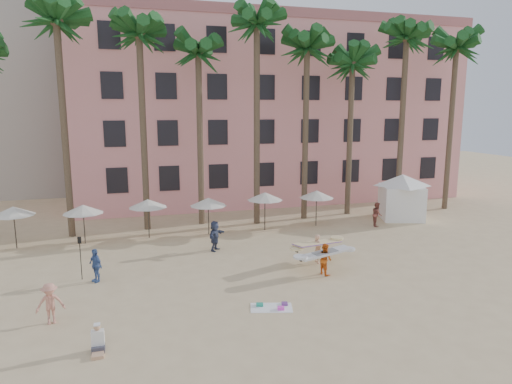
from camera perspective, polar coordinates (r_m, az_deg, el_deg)
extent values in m
plane|color=#D1B789|center=(20.46, 3.20, -14.15)|extent=(120.00, 120.00, 0.00)
cube|color=pink|center=(45.52, 1.00, 9.77)|extent=(35.00, 14.00, 16.00)
cylinder|color=brown|center=(32.36, -22.82, 6.94)|extent=(0.44, 0.44, 14.00)
cylinder|color=brown|center=(32.65, -13.89, 7.03)|extent=(0.44, 0.44, 13.50)
cylinder|color=brown|center=(33.55, -7.00, 6.48)|extent=(0.44, 0.44, 12.50)
cylinder|color=brown|center=(33.38, 0.10, 8.26)|extent=(0.44, 0.44, 14.50)
cylinder|color=brown|center=(35.18, 6.20, 7.08)|extent=(0.44, 0.44, 13.00)
cylinder|color=brown|center=(37.33, 11.64, 6.35)|extent=(0.44, 0.44, 12.00)
cylinder|color=brown|center=(38.44, 17.74, 7.68)|extent=(0.44, 0.44, 14.00)
cylinder|color=brown|center=(41.79, 23.12, 7.18)|extent=(0.44, 0.44, 13.50)
cylinder|color=#332B23|center=(31.70, -27.90, -4.05)|extent=(0.07, 0.07, 2.50)
cone|color=silver|center=(31.47, -28.07, -2.11)|extent=(2.50, 2.50, 0.55)
cylinder|color=#332B23|center=(31.00, -20.68, -3.90)|extent=(0.07, 0.07, 2.40)
cone|color=silver|center=(30.77, -20.81, -2.01)|extent=(2.50, 2.50, 0.55)
cylinder|color=#332B23|center=(31.06, -13.29, -3.38)|extent=(0.07, 0.07, 2.50)
cone|color=silver|center=(30.82, -13.37, -1.39)|extent=(2.50, 2.50, 0.55)
cylinder|color=#332B23|center=(31.38, -5.95, -3.11)|extent=(0.07, 0.07, 2.40)
cone|color=silver|center=(31.15, -5.99, -1.23)|extent=(2.50, 2.50, 0.55)
cylinder|color=#332B23|center=(32.15, 1.12, -2.54)|extent=(0.07, 0.07, 2.60)
cone|color=silver|center=(31.92, 1.13, -0.53)|extent=(2.50, 2.50, 0.55)
cylinder|color=#332B23|center=(33.70, 7.55, -2.11)|extent=(0.07, 0.07, 2.50)
cone|color=silver|center=(33.48, 7.59, -0.28)|extent=(2.50, 2.50, 0.55)
cube|color=white|center=(37.27, 17.70, -1.24)|extent=(3.80, 3.80, 2.60)
cone|color=white|center=(36.97, 17.85, 1.42)|extent=(5.71, 5.71, 0.90)
cube|color=white|center=(20.35, 1.93, -14.26)|extent=(2.00, 1.43, 0.02)
cube|color=#219173|center=(20.49, 0.46, -13.89)|extent=(0.35, 0.32, 0.10)
cube|color=#F945D8|center=(20.16, 3.13, -14.29)|extent=(0.33, 0.28, 0.12)
cube|color=#6C3784|center=(20.64, 3.60, -13.75)|extent=(0.33, 0.36, 0.08)
imported|color=tan|center=(25.78, 7.71, -7.02)|extent=(0.43, 0.62, 1.64)
cube|color=beige|center=(25.68, 7.73, -6.32)|extent=(3.24, 1.93, 0.38)
imported|color=#DB5E17|center=(24.11, 8.60, -8.28)|extent=(0.82, 0.94, 1.65)
cube|color=silver|center=(24.01, 8.62, -7.54)|extent=(3.05, 1.28, 0.31)
imported|color=#323A57|center=(27.78, -5.15, -5.47)|extent=(1.46, 1.69, 1.84)
imported|color=brown|center=(34.51, 14.88, -2.70)|extent=(0.93, 1.04, 1.77)
imported|color=#415E98|center=(24.21, -19.43, -8.63)|extent=(0.91, 1.05, 1.69)
imported|color=tan|center=(20.40, -24.33, -12.59)|extent=(1.18, 0.79, 1.69)
cylinder|color=black|center=(24.69, -21.06, -7.87)|extent=(0.04, 0.04, 2.10)
cube|color=black|center=(24.41, -21.21, -5.64)|extent=(0.18, 0.03, 0.35)
cube|color=#3F3F4C|center=(17.98, -19.10, -17.98)|extent=(0.45, 0.42, 0.24)
cube|color=tan|center=(17.70, -19.16, -18.68)|extent=(0.40, 0.45, 0.12)
cube|color=white|center=(17.85, -19.17, -16.82)|extent=(0.44, 0.26, 0.55)
sphere|color=tan|center=(17.68, -19.25, -15.66)|extent=(0.24, 0.24, 0.24)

